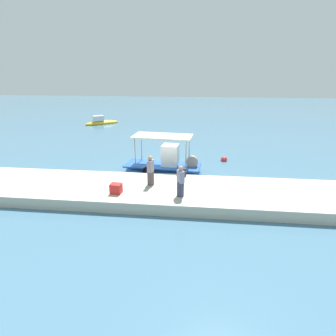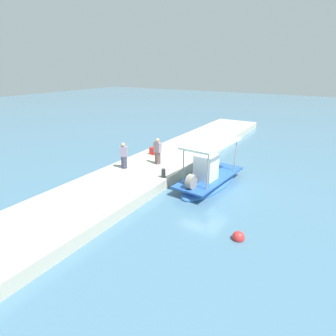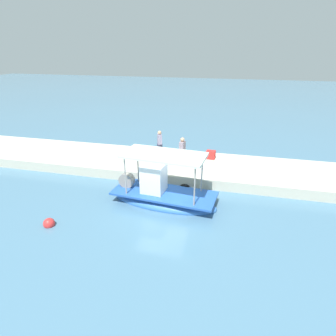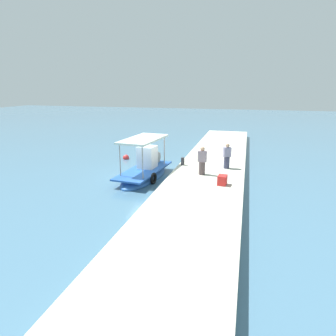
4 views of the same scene
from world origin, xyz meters
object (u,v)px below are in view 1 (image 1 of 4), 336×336
object	(u,v)px
main_fishing_boat	(164,166)
mooring_bollard	(184,172)
marker_buoy	(224,160)
fisherman_near_bollard	(181,183)
moored_boat_near	(102,122)
cargo_crate	(116,188)
fisherman_by_crate	(151,172)

from	to	relation	value
main_fishing_boat	mooring_bollard	size ratio (longest dim) A/B	10.74
main_fishing_boat	marker_buoy	distance (m)	5.43
main_fishing_boat	fisherman_near_bollard	world-z (taller)	main_fishing_boat
main_fishing_boat	moored_boat_near	xyz separation A→B (m)	(-10.70, 17.89, -0.26)
fisherman_near_bollard	cargo_crate	size ratio (longest dim) A/B	2.87
fisherman_by_crate	mooring_bollard	distance (m)	2.48
marker_buoy	moored_boat_near	size ratio (longest dim) A/B	0.12
fisherman_by_crate	cargo_crate	bearing A→B (deg)	-139.83
cargo_crate	marker_buoy	world-z (taller)	cargo_crate
main_fishing_boat	mooring_bollard	distance (m)	2.70
mooring_bollard	marker_buoy	distance (m)	6.13
fisherman_near_bollard	fisherman_by_crate	world-z (taller)	fisherman_by_crate
main_fishing_boat	fisherman_by_crate	distance (m)	3.89
mooring_bollard	moored_boat_near	xyz separation A→B (m)	(-12.23, 20.06, -0.66)
main_fishing_boat	fisherman_near_bollard	bearing A→B (deg)	-73.69
fisherman_by_crate	cargo_crate	world-z (taller)	fisherman_by_crate
mooring_bollard	moored_boat_near	world-z (taller)	moored_boat_near
main_fishing_boat	mooring_bollard	bearing A→B (deg)	-54.79
mooring_bollard	cargo_crate	world-z (taller)	cargo_crate
fisherman_by_crate	marker_buoy	size ratio (longest dim) A/B	3.38
main_fishing_boat	marker_buoy	xyz separation A→B (m)	(4.37, 3.20, -0.36)
marker_buoy	moored_boat_near	xyz separation A→B (m)	(-15.06, 14.68, 0.10)
cargo_crate	marker_buoy	xyz separation A→B (m)	(6.28, 8.34, -0.77)
cargo_crate	main_fishing_boat	bearing A→B (deg)	69.56
cargo_crate	moored_boat_near	size ratio (longest dim) A/B	0.13
main_fishing_boat	cargo_crate	bearing A→B (deg)	-110.44
fisherman_near_bollard	moored_boat_near	distance (m)	26.06
main_fishing_boat	marker_buoy	size ratio (longest dim) A/B	10.94
fisherman_by_crate	mooring_bollard	world-z (taller)	fisherman_by_crate
marker_buoy	mooring_bollard	bearing A→B (deg)	-117.74
fisherman_near_bollard	mooring_bollard	bearing A→B (deg)	89.21
marker_buoy	cargo_crate	bearing A→B (deg)	-126.98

